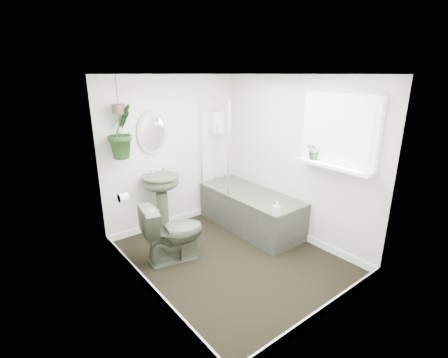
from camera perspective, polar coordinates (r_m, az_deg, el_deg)
floor at (r=4.40m, az=1.24°, el=-13.73°), size 2.30×2.80×0.02m
ceiling at (r=3.74m, az=1.50°, el=18.10°), size 2.30×2.80×0.02m
wall_back at (r=5.04m, az=-8.92°, el=4.57°), size 2.30×0.02×2.30m
wall_front at (r=3.03m, az=18.65°, el=-5.39°), size 2.30×0.02×2.30m
wall_left at (r=3.34m, az=-14.22°, el=-2.81°), size 0.02×2.80×2.30m
wall_right at (r=4.71m, az=12.33°, el=3.42°), size 0.02×2.80×2.30m
skirting at (r=4.37m, az=1.25°, el=-13.07°), size 2.30×2.80×0.10m
bathtub at (r=5.06m, az=4.69°, el=-5.49°), size 0.72×1.72×0.58m
bath_screen at (r=4.92m, az=-1.76°, el=5.99°), size 0.04×0.72×1.40m
shower_box at (r=5.34m, az=-1.17°, el=9.90°), size 0.20×0.10×0.35m
oval_mirror at (r=4.78m, az=-12.50°, el=7.92°), size 0.46×0.03×0.62m
wall_sconce at (r=4.64m, az=-16.81°, el=6.00°), size 0.04×0.04×0.22m
toilet_roll_holder at (r=4.06m, az=-17.30°, el=-3.10°), size 0.11×0.11×0.11m
window_recess at (r=4.15m, az=19.63°, el=7.92°), size 0.08×1.00×0.90m
window_sill at (r=4.18m, az=18.51°, el=2.19°), size 0.18×1.00×0.04m
window_blinds at (r=4.12m, az=19.28°, el=7.87°), size 0.01×0.86×0.76m
toilet at (r=4.22m, az=-8.88°, el=-9.18°), size 0.84×0.57×0.79m
pedestal_sink at (r=4.92m, az=-10.79°, el=-4.38°), size 0.55×0.48×0.91m
sill_plant at (r=4.34m, az=15.64°, el=4.97°), size 0.25×0.22×0.25m
hanging_plant at (r=4.47m, az=-17.71°, el=7.93°), size 0.49×0.49×0.70m
soap_bottle at (r=4.22m, az=9.22°, el=-5.05°), size 0.10×0.11×0.18m
hanging_pot at (r=4.43m, az=-18.07°, el=11.63°), size 0.16×0.16×0.12m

